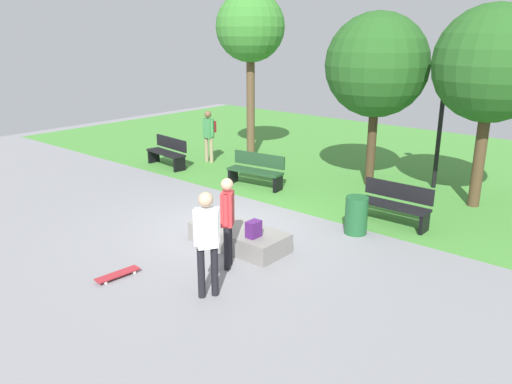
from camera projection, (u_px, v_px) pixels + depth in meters
name	position (u px, v px, depth m)	size (l,w,h in m)	color
ground_plane	(229.00, 227.00, 11.19)	(28.00, 28.00, 0.00)	gray
grass_lawn	(392.00, 161.00, 16.92)	(26.60, 12.20, 0.01)	#478C38
concrete_ledge	(239.00, 237.00, 10.16)	(2.01, 0.90, 0.38)	gray
backpack_on_ledge	(254.00, 229.00, 9.64)	(0.28, 0.20, 0.32)	#4C1E66
skater_performing_trick	(228.00, 216.00, 9.04)	(0.35, 0.38, 1.68)	black
skater_watching	(207.00, 236.00, 7.99)	(0.34, 0.38, 1.77)	black
skateboard_by_ledge	(118.00, 274.00, 8.90)	(0.27, 0.81, 0.08)	#A5262D
park_bench_far_left	(395.00, 203.00, 11.26)	(1.60, 0.48, 0.91)	black
park_bench_near_path	(256.00, 170.00, 13.99)	(1.65, 0.68, 0.91)	#1E4223
park_bench_near_lamppost	(168.00, 152.00, 16.07)	(1.65, 0.66, 0.91)	black
tree_broad_elm	(250.00, 29.00, 16.05)	(2.19, 2.19, 5.33)	brown
tree_slender_maple	(492.00, 65.00, 11.55)	(2.67, 2.67, 4.74)	#4C3823
tree_tall_oak	(377.00, 66.00, 13.34)	(2.72, 2.72, 4.62)	#42301E
lamp_post	(443.00, 99.00, 13.31)	(0.28, 0.28, 3.92)	black
trash_bin	(356.00, 215.00, 10.76)	(0.48, 0.48, 0.81)	#1E592D
pedestrian_with_backpack	(209.00, 132.00, 16.45)	(0.43, 0.35, 1.68)	tan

